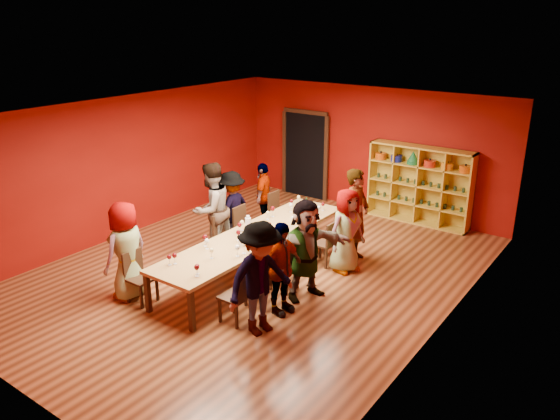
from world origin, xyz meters
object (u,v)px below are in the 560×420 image
object	(u,v)px
tasting_table	(255,238)
chair_person_left_0	(138,274)
chair_person_right_0	(239,294)
person_right_0	(260,279)
chair_person_left_2	(224,234)
person_left_0	(126,251)
person_right_1	(280,269)
person_right_2	(306,249)
chair_person_right_2	(288,264)
chair_person_right_3	(327,241)
chair_person_left_4	(278,209)
chair_person_right_1	(264,279)
person_left_4	(263,195)
shelving_unit	(420,181)
spittoon_bowl	(251,237)
person_left_3	(232,209)
person_right_4	(356,215)
chair_person_left_3	(244,225)
person_left_2	(212,209)
chair_person_right_4	(341,232)
wine_bottle	(306,206)
person_right_3	(346,231)

from	to	relation	value
tasting_table	chair_person_left_0	size ratio (longest dim) A/B	5.06
chair_person_right_0	person_right_0	world-z (taller)	person_right_0
chair_person_left_2	person_left_0	bearing A→B (deg)	-96.36
chair_person_right_0	person_right_0	bearing A→B (deg)	0.00
person_left_0	person_right_1	size ratio (longest dim) A/B	1.09
chair_person_left_2	person_right_2	size ratio (longest dim) A/B	0.51
chair_person_right_2	person_right_2	world-z (taller)	person_right_2
chair_person_left_0	chair_person_right_3	xyz separation A→B (m)	(1.82, 3.06, 0.00)
chair_person_left_0	chair_person_left_4	xyz separation A→B (m)	(0.00, 3.95, 0.00)
chair_person_right_2	person_left_0	bearing A→B (deg)	-139.46
chair_person_left_0	chair_person_right_1	world-z (taller)	same
person_right_0	person_left_4	bearing A→B (deg)	50.92
shelving_unit	spittoon_bowl	world-z (taller)	shelving_unit
chair_person_left_0	chair_person_right_1	bearing A→B (deg)	30.68
person_left_3	person_right_2	distance (m)	2.69
shelving_unit	person_right_4	xyz separation A→B (m)	(-0.16, -2.73, -0.06)
chair_person_left_3	person_right_4	distance (m)	2.33
person_left_2	chair_person_right_1	bearing A→B (deg)	64.55
chair_person_right_4	person_right_0	bearing A→B (deg)	-82.22
chair_person_left_4	person_right_4	distance (m)	2.22
person_left_3	person_left_4	world-z (taller)	person_left_3
person_right_1	person_left_3	bearing A→B (deg)	63.87
chair_person_right_1	chair_person_right_3	world-z (taller)	same
shelving_unit	chair_person_right_3	world-z (taller)	shelving_unit
person_left_4	person_right_2	world-z (taller)	person_right_2
chair_person_left_0	person_right_2	xyz separation A→B (m)	(2.18, 1.76, 0.38)
spittoon_bowl	person_right_4	bearing A→B (deg)	58.73
person_left_2	person_left_4	distance (m)	1.80
chair_person_right_2	chair_person_right_4	distance (m)	1.83
person_left_4	person_right_1	world-z (taller)	person_right_1
spittoon_bowl	person_right_2	bearing A→B (deg)	0.49
chair_person_left_0	chair_person_left_4	world-z (taller)	same
person_left_4	chair_person_right_4	size ratio (longest dim) A/B	1.68
tasting_table	person_right_0	size ratio (longest dim) A/B	2.52
chair_person_right_2	wine_bottle	bearing A→B (deg)	114.67
chair_person_left_0	person_left_4	distance (m)	3.98
person_left_2	chair_person_left_4	size ratio (longest dim) A/B	2.13
chair_person_left_4	person_left_4	xyz separation A→B (m)	(-0.40, 0.00, 0.25)
shelving_unit	person_left_3	xyz separation A→B (m)	(-2.62, -3.55, -0.19)
chair_person_left_2	spittoon_bowl	xyz separation A→B (m)	(1.03, -0.41, 0.32)
shelving_unit	chair_person_left_4	size ratio (longest dim) A/B	2.70
person_left_4	chair_person_right_4	world-z (taller)	person_left_4
person_left_4	person_right_1	distance (m)	3.84
tasting_table	person_left_2	distance (m)	1.26
chair_person_left_4	person_right_2	size ratio (longest dim) A/B	0.51
chair_person_left_3	chair_person_right_0	size ratio (longest dim) A/B	1.00
person_right_4	chair_person_right_2	bearing A→B (deg)	165.77
person_right_4	wine_bottle	size ratio (longest dim) A/B	6.49
person_left_4	chair_person_right_0	distance (m)	4.16
chair_person_left_0	person_right_3	bearing A→B (deg)	53.92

